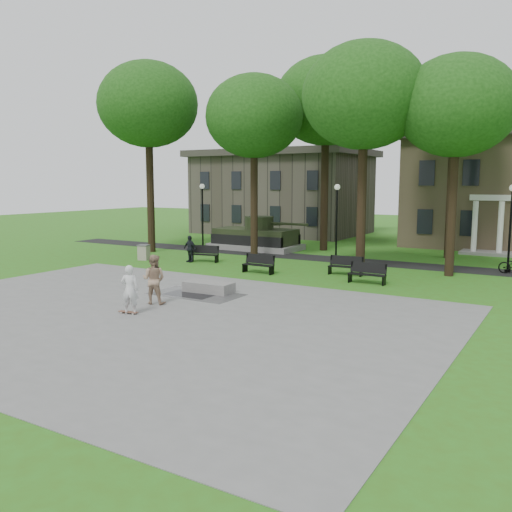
# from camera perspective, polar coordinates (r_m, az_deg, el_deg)

# --- Properties ---
(ground) EXTENTS (120.00, 120.00, 0.00)m
(ground) POSITION_cam_1_polar(r_m,az_deg,el_deg) (24.39, -3.94, -3.72)
(ground) COLOR #346117
(ground) RESTS_ON ground
(plaza) EXTENTS (22.00, 16.00, 0.02)m
(plaza) POSITION_cam_1_polar(r_m,az_deg,el_deg) (20.59, -11.97, -6.00)
(plaza) COLOR gray
(plaza) RESTS_ON ground
(footpath) EXTENTS (44.00, 2.60, 0.01)m
(footpath) POSITION_cam_1_polar(r_m,az_deg,el_deg) (34.76, 7.45, -0.30)
(footpath) COLOR black
(footpath) RESTS_ON ground
(building_left) EXTENTS (15.00, 10.00, 7.20)m
(building_left) POSITION_cam_1_polar(r_m,az_deg,el_deg) (52.30, 2.81, 6.41)
(building_left) COLOR #4C443D
(building_left) RESTS_ON ground
(tree_0) EXTENTS (6.80, 6.80, 12.97)m
(tree_0) POSITION_cam_1_polar(r_m,az_deg,el_deg) (38.78, -11.29, 15.31)
(tree_0) COLOR black
(tree_0) RESTS_ON ground
(tree_1) EXTENTS (6.20, 6.20, 11.63)m
(tree_1) POSITION_cam_1_polar(r_m,az_deg,el_deg) (35.40, -0.21, 14.44)
(tree_1) COLOR black
(tree_1) RESTS_ON ground
(tree_2) EXTENTS (6.60, 6.60, 12.16)m
(tree_2) POSITION_cam_1_polar(r_m,az_deg,el_deg) (30.20, 11.34, 16.13)
(tree_2) COLOR black
(tree_2) RESTS_ON ground
(tree_3) EXTENTS (6.00, 6.00, 11.19)m
(tree_3) POSITION_cam_1_polar(r_m,az_deg,el_deg) (29.87, 20.40, 14.51)
(tree_3) COLOR black
(tree_3) RESTS_ON ground
(tree_4) EXTENTS (7.20, 7.20, 13.50)m
(tree_4) POSITION_cam_1_polar(r_m,az_deg,el_deg) (39.28, 7.38, 15.83)
(tree_4) COLOR black
(tree_4) RESTS_ON ground
(tree_5) EXTENTS (6.40, 6.40, 12.44)m
(tree_5) POSITION_cam_1_polar(r_m,az_deg,el_deg) (37.10, 20.22, 14.78)
(tree_5) COLOR black
(tree_5) RESTS_ON ground
(lamp_left) EXTENTS (0.36, 0.36, 4.73)m
(lamp_left) POSITION_cam_1_polar(r_m,az_deg,el_deg) (39.78, -5.66, 4.78)
(lamp_left) COLOR black
(lamp_left) RESTS_ON ground
(lamp_mid) EXTENTS (0.36, 0.36, 4.73)m
(lamp_mid) POSITION_cam_1_polar(r_m,az_deg,el_deg) (34.57, 8.49, 4.28)
(lamp_mid) COLOR black
(lamp_mid) RESTS_ON ground
(lamp_right) EXTENTS (0.36, 0.36, 4.73)m
(lamp_right) POSITION_cam_1_polar(r_m,az_deg,el_deg) (32.10, 25.23, 3.36)
(lamp_right) COLOR black
(lamp_right) RESTS_ON ground
(tank_monument) EXTENTS (7.45, 3.40, 2.40)m
(tank_monument) POSITION_cam_1_polar(r_m,az_deg,el_deg) (39.37, 0.00, 1.96)
(tank_monument) COLOR gray
(tank_monument) RESTS_ON ground
(puddle) EXTENTS (2.20, 1.20, 0.00)m
(puddle) POSITION_cam_1_polar(r_m,az_deg,el_deg) (23.70, -6.99, -4.05)
(puddle) COLOR black
(puddle) RESTS_ON plaza
(concrete_block) EXTENTS (2.25, 1.11, 0.45)m
(concrete_block) POSITION_cam_1_polar(r_m,az_deg,el_deg) (24.11, -5.00, -3.27)
(concrete_block) COLOR gray
(concrete_block) RESTS_ON plaza
(skateboard) EXTENTS (0.80, 0.31, 0.07)m
(skateboard) POSITION_cam_1_polar(r_m,az_deg,el_deg) (20.74, -13.31, -5.81)
(skateboard) COLOR brown
(skateboard) RESTS_ON plaza
(skateboarder) EXTENTS (0.79, 0.67, 1.83)m
(skateboarder) POSITION_cam_1_polar(r_m,az_deg,el_deg) (20.51, -13.15, -3.45)
(skateboarder) COLOR silver
(skateboarder) RESTS_ON plaza
(friend_watching) EXTENTS (1.15, 1.01, 1.99)m
(friend_watching) POSITION_cam_1_polar(r_m,az_deg,el_deg) (21.97, -10.71, -2.43)
(friend_watching) COLOR tan
(friend_watching) RESTS_ON plaza
(pedestrian_walker) EXTENTS (1.00, 0.51, 1.64)m
(pedestrian_walker) POSITION_cam_1_polar(r_m,az_deg,el_deg) (33.26, -6.99, 0.76)
(pedestrian_walker) COLOR black
(pedestrian_walker) RESTS_ON ground
(park_bench_0) EXTENTS (1.85, 0.85, 1.00)m
(park_bench_0) POSITION_cam_1_polar(r_m,az_deg,el_deg) (33.33, -5.40, 0.29)
(park_bench_0) COLOR black
(park_bench_0) RESTS_ON ground
(park_bench_1) EXTENTS (1.82, 0.59, 1.00)m
(park_bench_1) POSITION_cam_1_polar(r_m,az_deg,el_deg) (29.05, 0.31, -0.79)
(park_bench_1) COLOR black
(park_bench_1) RESTS_ON ground
(park_bench_2) EXTENTS (1.83, 0.67, 1.00)m
(park_bench_2) POSITION_cam_1_polar(r_m,az_deg,el_deg) (28.85, 9.47, -0.96)
(park_bench_2) COLOR black
(park_bench_2) RESTS_ON ground
(park_bench_3) EXTENTS (1.80, 0.53, 1.00)m
(park_bench_3) POSITION_cam_1_polar(r_m,az_deg,el_deg) (26.63, 11.66, -1.74)
(park_bench_3) COLOR black
(park_bench_3) RESTS_ON ground
(trash_bin) EXTENTS (0.82, 0.82, 0.96)m
(trash_bin) POSITION_cam_1_polar(r_m,az_deg,el_deg) (34.69, -11.72, 0.39)
(trash_bin) COLOR #A79B89
(trash_bin) RESTS_ON ground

